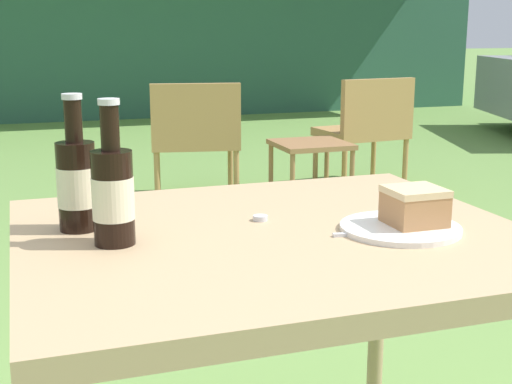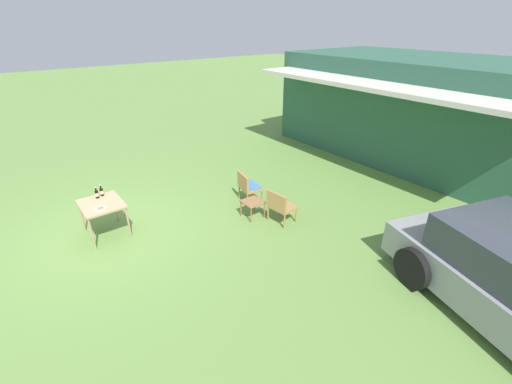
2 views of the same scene
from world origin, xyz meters
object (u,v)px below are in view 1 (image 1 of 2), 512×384
at_px(cake_on_plate, 408,216).
at_px(cola_bottle_far, 77,182).
at_px(cola_bottle_near, 113,193).
at_px(wicker_chair_plain, 367,125).
at_px(patio_table, 274,268).
at_px(wicker_chair_cushioned, 195,133).
at_px(garden_side_table, 311,150).

bearing_deg(cake_on_plate, cola_bottle_far, 161.08).
bearing_deg(cola_bottle_near, wicker_chair_plain, 56.25).
relative_size(patio_table, cake_on_plate, 4.15).
bearing_deg(cake_on_plate, wicker_chair_cushioned, 82.87).
bearing_deg(garden_side_table, patio_table, -114.26).
distance_m(cola_bottle_near, cola_bottle_far, 0.12).
bearing_deg(patio_table, cola_bottle_near, 177.40).
bearing_deg(cola_bottle_near, garden_side_table, 61.12).
height_order(garden_side_table, cake_on_plate, cake_on_plate).
distance_m(wicker_chair_cushioned, cake_on_plate, 3.33).
bearing_deg(patio_table, wicker_chair_cushioned, 78.69).
relative_size(wicker_chair_cushioned, cola_bottle_near, 3.08).
xyz_separation_m(wicker_chair_plain, cola_bottle_far, (-2.18, -3.08, 0.39)).
distance_m(wicker_chair_plain, cola_bottle_far, 3.79).
bearing_deg(wicker_chair_plain, cake_on_plate, 57.33).
bearing_deg(cola_bottle_far, cola_bottle_near, -65.59).
xyz_separation_m(garden_side_table, cola_bottle_far, (-1.62, -2.74, 0.48)).
xyz_separation_m(wicker_chair_cushioned, cola_bottle_near, (-0.92, -3.21, 0.39)).
relative_size(wicker_chair_cushioned, patio_table, 0.84).
relative_size(garden_side_table, cola_bottle_far, 1.79).
xyz_separation_m(patio_table, cola_bottle_far, (-0.33, 0.12, 0.16)).
height_order(wicker_chair_cushioned, cola_bottle_near, cola_bottle_near).
bearing_deg(wicker_chair_plain, patio_table, 53.61).
height_order(cake_on_plate, cola_bottle_near, cola_bottle_near).
relative_size(wicker_chair_plain, cake_on_plate, 3.48).
bearing_deg(wicker_chair_cushioned, wicker_chair_plain, -169.88).
bearing_deg(garden_side_table, wicker_chair_plain, 31.14).
height_order(wicker_chair_cushioned, patio_table, wicker_chair_cushioned).
relative_size(wicker_chair_cushioned, garden_side_table, 1.72).
xyz_separation_m(wicker_chair_plain, cake_on_plate, (-1.62, -3.27, 0.33)).
relative_size(wicker_chair_cushioned, cake_on_plate, 3.48).
xyz_separation_m(cola_bottle_near, cola_bottle_far, (-0.05, 0.11, 0.00)).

